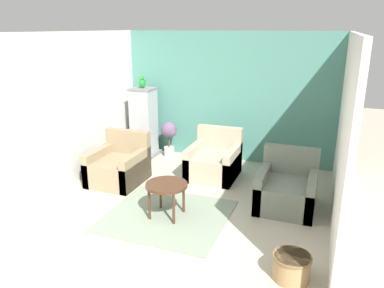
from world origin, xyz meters
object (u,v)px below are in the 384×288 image
(armchair_right, at_px, (287,190))
(armchair_left, at_px, (119,167))
(parrot, at_px, (142,82))
(coffee_table, at_px, (167,187))
(potted_plant, at_px, (169,134))
(birdcage, at_px, (144,123))
(wicker_basket, at_px, (292,266))
(armchair_middle, at_px, (214,162))

(armchair_right, bearing_deg, armchair_left, -179.12)
(armchair_right, height_order, parrot, parrot)
(coffee_table, relative_size, potted_plant, 0.81)
(armchair_left, distance_m, potted_plant, 1.53)
(birdcage, height_order, wicker_basket, birdcage)
(parrot, bearing_deg, coffee_table, -56.18)
(potted_plant, xyz_separation_m, wicker_basket, (2.75, -3.09, -0.32))
(birdcage, distance_m, parrot, 0.81)
(armchair_left, bearing_deg, wicker_basket, -28.07)
(armchair_left, relative_size, potted_plant, 1.24)
(birdcage, bearing_deg, armchair_middle, -19.95)
(armchair_right, relative_size, parrot, 3.56)
(parrot, relative_size, wicker_basket, 0.62)
(armchair_left, distance_m, armchair_middle, 1.62)
(wicker_basket, bearing_deg, parrot, 137.28)
(coffee_table, xyz_separation_m, wicker_basket, (1.75, -0.77, -0.28))
(armchair_middle, bearing_deg, armchair_left, -150.98)
(potted_plant, height_order, wicker_basket, potted_plant)
(armchair_right, relative_size, wicker_basket, 2.20)
(armchair_left, bearing_deg, armchair_middle, 29.02)
(armchair_right, bearing_deg, parrot, 155.68)
(armchair_middle, xyz_separation_m, parrot, (-1.66, 0.60, 1.21))
(coffee_table, xyz_separation_m, parrot, (-1.49, 2.22, 1.05))
(coffee_table, height_order, parrot, parrot)
(birdcage, xyz_separation_m, potted_plant, (0.49, 0.11, -0.20))
(armchair_right, distance_m, potted_plant, 2.89)
(wicker_basket, bearing_deg, armchair_left, 151.93)
(armchair_left, relative_size, armchair_middle, 1.00)
(armchair_left, xyz_separation_m, armchair_right, (2.74, 0.04, 0.00))
(armchair_middle, bearing_deg, birdcage, 160.05)
(coffee_table, height_order, armchair_right, armchair_right)
(birdcage, bearing_deg, wicker_basket, -42.70)
(armchair_middle, relative_size, parrot, 3.56)
(armchair_left, xyz_separation_m, birdcage, (-0.24, 1.39, 0.40))
(armchair_left, bearing_deg, birdcage, 99.70)
(parrot, relative_size, potted_plant, 0.35)
(birdcage, relative_size, wicker_basket, 3.42)
(coffee_table, relative_size, birdcage, 0.42)
(birdcage, bearing_deg, coffee_table, -56.15)
(armchair_right, bearing_deg, potted_plant, 149.78)
(armchair_left, height_order, parrot, parrot)
(armchair_left, xyz_separation_m, potted_plant, (0.25, 1.49, 0.20))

